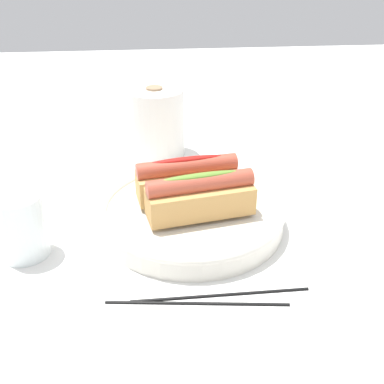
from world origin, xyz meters
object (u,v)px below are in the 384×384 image
(water_glass, at_px, (21,227))
(paper_towel_roll, at_px, (155,122))
(hotdog_back, at_px, (187,179))
(chopstick_far, at_px, (197,302))
(chopstick_near, at_px, (221,294))
(hotdog_front, at_px, (197,196))
(serving_bowl, at_px, (192,214))

(water_glass, xyz_separation_m, paper_towel_roll, (0.19, 0.32, 0.02))
(water_glass, relative_size, paper_towel_roll, 0.67)
(hotdog_back, height_order, chopstick_far, hotdog_back)
(chopstick_near, bearing_deg, paper_towel_roll, 97.88)
(hotdog_front, height_order, hotdog_back, same)
(serving_bowl, height_order, chopstick_near, serving_bowl)
(hotdog_back, distance_m, chopstick_near, 0.20)
(water_glass, bearing_deg, chopstick_near, -23.80)
(water_glass, xyz_separation_m, chopstick_far, (0.22, -0.12, -0.04))
(serving_bowl, relative_size, chopstick_far, 1.25)
(serving_bowl, distance_m, hotdog_front, 0.05)
(water_glass, height_order, chopstick_near, water_glass)
(hotdog_front, xyz_separation_m, hotdog_back, (-0.01, 0.05, 0.00))
(hotdog_back, bearing_deg, chopstick_near, -82.54)
(paper_towel_roll, height_order, chopstick_far, paper_towel_roll)
(serving_bowl, relative_size, water_glass, 3.04)
(hotdog_back, height_order, water_glass, hotdog_back)
(water_glass, bearing_deg, paper_towel_roll, 59.14)
(paper_towel_roll, bearing_deg, hotdog_front, -80.30)
(hotdog_front, distance_m, paper_towel_roll, 0.30)
(serving_bowl, relative_size, paper_towel_roll, 2.04)
(hotdog_back, height_order, paper_towel_roll, paper_towel_roll)
(serving_bowl, xyz_separation_m, water_glass, (-0.23, -0.05, 0.02))
(serving_bowl, height_order, chopstick_far, serving_bowl)
(serving_bowl, xyz_separation_m, hotdog_front, (0.00, -0.03, 0.04))
(hotdog_front, distance_m, hotdog_back, 0.05)
(hotdog_front, bearing_deg, hotdog_back, 99.79)
(chopstick_far, bearing_deg, serving_bowl, 93.18)
(water_glass, relative_size, chopstick_far, 0.41)
(serving_bowl, distance_m, paper_towel_roll, 0.27)
(hotdog_back, relative_size, water_glass, 1.73)
(chopstick_far, bearing_deg, hotdog_front, 90.75)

